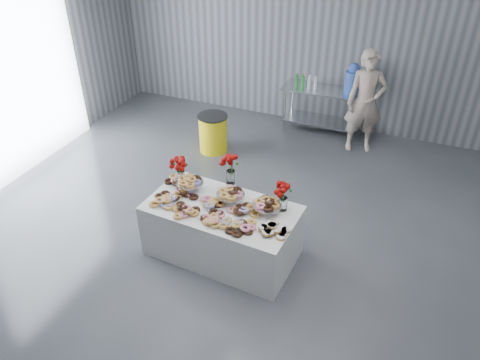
% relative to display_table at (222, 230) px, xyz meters
% --- Properties ---
extents(ground, '(9.00, 9.00, 0.00)m').
position_rel_display_table_xyz_m(ground, '(0.01, -0.24, -0.38)').
color(ground, '#3C3F44').
rests_on(ground, ground).
extents(room_walls, '(8.04, 9.04, 4.02)m').
position_rel_display_table_xyz_m(room_walls, '(-0.26, -0.17, 2.26)').
color(room_walls, gray).
rests_on(room_walls, ground).
extents(display_table, '(1.97, 1.13, 0.75)m').
position_rel_display_table_xyz_m(display_table, '(0.00, 0.00, 0.00)').
color(display_table, white).
rests_on(display_table, ground).
extents(prep_table, '(1.50, 0.60, 0.90)m').
position_rel_display_table_xyz_m(prep_table, '(0.33, 3.86, 0.24)').
color(prep_table, silver).
rests_on(prep_table, ground).
extents(donut_mounds, '(1.86, 0.93, 0.09)m').
position_rel_display_table_xyz_m(donut_mounds, '(0.00, -0.05, 0.42)').
color(donut_mounds, '#DB9A50').
rests_on(donut_mounds, display_table).
extents(cake_stand_left, '(0.36, 0.36, 0.17)m').
position_rel_display_table_xyz_m(cake_stand_left, '(-0.54, 0.19, 0.52)').
color(cake_stand_left, silver).
rests_on(cake_stand_left, display_table).
extents(cake_stand_mid, '(0.36, 0.36, 0.17)m').
position_rel_display_table_xyz_m(cake_stand_mid, '(0.06, 0.15, 0.52)').
color(cake_stand_mid, silver).
rests_on(cake_stand_mid, display_table).
extents(cake_stand_right, '(0.36, 0.36, 0.17)m').
position_rel_display_table_xyz_m(cake_stand_right, '(0.56, 0.11, 0.52)').
color(cake_stand_right, silver).
rests_on(cake_stand_right, display_table).
extents(danish_pile, '(0.48, 0.48, 0.11)m').
position_rel_display_table_xyz_m(danish_pile, '(0.74, -0.20, 0.43)').
color(danish_pile, silver).
rests_on(danish_pile, display_table).
extents(bouquet_left, '(0.26, 0.26, 0.42)m').
position_rel_display_table_xyz_m(bouquet_left, '(-0.73, 0.30, 0.67)').
color(bouquet_left, white).
rests_on(bouquet_left, display_table).
extents(bouquet_right, '(0.26, 0.26, 0.42)m').
position_rel_display_table_xyz_m(bouquet_right, '(0.72, 0.25, 0.67)').
color(bouquet_right, white).
rests_on(bouquet_right, display_table).
extents(bouquet_center, '(0.26, 0.26, 0.57)m').
position_rel_display_table_xyz_m(bouquet_center, '(-0.02, 0.35, 0.75)').
color(bouquet_center, silver).
rests_on(bouquet_center, display_table).
extents(water_jug, '(0.28, 0.28, 0.55)m').
position_rel_display_table_xyz_m(water_jug, '(0.83, 3.86, 0.77)').
color(water_jug, '#4473E9').
rests_on(water_jug, prep_table).
extents(drink_bottles, '(0.54, 0.08, 0.27)m').
position_rel_display_table_xyz_m(drink_bottles, '(0.01, 3.76, 0.66)').
color(drink_bottles, '#268C33').
rests_on(drink_bottles, prep_table).
extents(person, '(0.77, 0.63, 1.83)m').
position_rel_display_table_xyz_m(person, '(1.15, 3.52, 0.54)').
color(person, '#CC8C93').
rests_on(person, ground).
extents(trash_barrel, '(0.54, 0.54, 0.69)m').
position_rel_display_table_xyz_m(trash_barrel, '(-1.28, 2.44, -0.03)').
color(trash_barrel, yellow).
rests_on(trash_barrel, ground).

